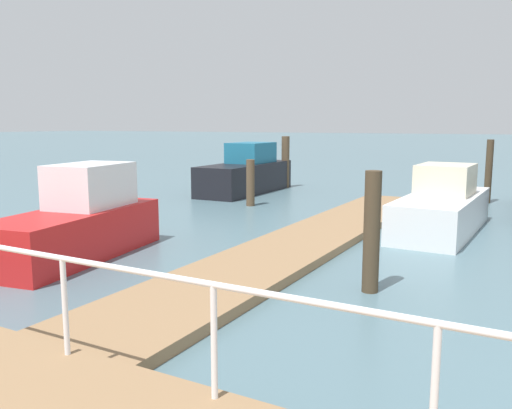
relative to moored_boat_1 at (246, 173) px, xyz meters
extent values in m
cube|color=#93704C|center=(-7.60, -6.06, -0.69)|extent=(15.96, 2.00, 0.18)
cylinder|color=white|center=(-15.23, -10.31, 0.14)|extent=(0.06, 0.06, 1.05)
cylinder|color=white|center=(-15.23, -8.44, 0.14)|extent=(0.06, 0.06, 1.05)
cylinder|color=white|center=(-15.23, -6.57, 0.14)|extent=(0.06, 0.06, 1.05)
cylinder|color=white|center=(-15.23, -7.51, 0.67)|extent=(0.06, 24.31, 0.06)
cylinder|color=brown|center=(-3.12, -1.96, 0.02)|extent=(0.29, 0.29, 1.61)
cylinder|color=#473826|center=(-10.40, -8.41, 0.25)|extent=(0.28, 0.28, 2.06)
cylinder|color=#473826|center=(1.54, -9.10, 0.35)|extent=(0.24, 0.24, 2.28)
cylinder|color=brown|center=(2.30, -0.69, 0.36)|extent=(0.35, 0.35, 2.28)
cube|color=black|center=(-0.09, 0.00, -0.18)|extent=(5.40, 1.91, 1.21)
cube|color=#1E6B8C|center=(0.41, 0.01, 0.84)|extent=(2.10, 1.47, 0.84)
cube|color=red|center=(-11.16, -2.25, -0.28)|extent=(4.45, 2.22, 1.02)
cube|color=white|center=(-10.60, -2.15, 0.71)|extent=(1.96, 1.51, 0.95)
cube|color=white|center=(-4.55, -8.57, -0.30)|extent=(5.05, 1.82, 0.97)
cube|color=beige|center=(-4.29, -8.58, 0.58)|extent=(1.76, 1.38, 0.80)
camera|label=1|loc=(-18.90, -10.89, 2.04)|focal=37.00mm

